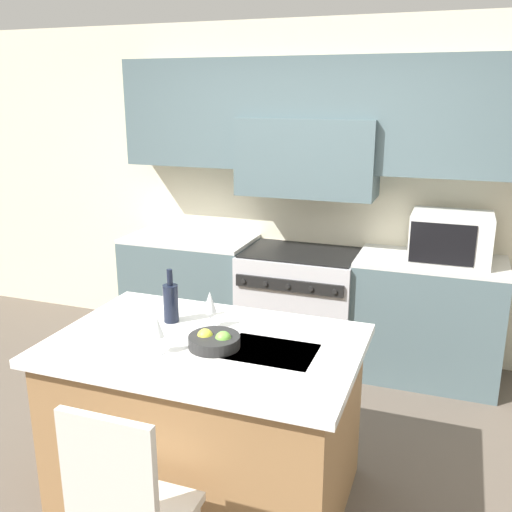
{
  "coord_description": "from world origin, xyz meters",
  "views": [
    {
      "loc": [
        1.15,
        -2.5,
        2.14
      ],
      "look_at": [
        -0.01,
        0.7,
        1.16
      ],
      "focal_mm": 40.0,
      "sensor_mm": 36.0,
      "label": 1
    }
  ],
  "objects_px": {
    "wine_bottle": "(171,302)",
    "wine_glass_far": "(210,303)",
    "microwave": "(451,237)",
    "fruit_bowl": "(214,341)",
    "wine_glass_near": "(157,327)",
    "range_stove": "(300,305)",
    "island_chair": "(126,508)"
  },
  "relations": [
    {
      "from": "microwave",
      "to": "wine_glass_near",
      "type": "height_order",
      "value": "microwave"
    },
    {
      "from": "microwave",
      "to": "wine_bottle",
      "type": "bearing_deg",
      "value": -130.72
    },
    {
      "from": "island_chair",
      "to": "wine_glass_far",
      "type": "distance_m",
      "value": 1.14
    },
    {
      "from": "wine_bottle",
      "to": "island_chair",
      "type": "bearing_deg",
      "value": -72.3
    },
    {
      "from": "wine_glass_near",
      "to": "wine_glass_far",
      "type": "distance_m",
      "value": 0.4
    },
    {
      "from": "wine_glass_near",
      "to": "wine_glass_far",
      "type": "xyz_separation_m",
      "value": [
        0.11,
        0.38,
        0.0
      ]
    },
    {
      "from": "microwave",
      "to": "fruit_bowl",
      "type": "bearing_deg",
      "value": -119.47
    },
    {
      "from": "wine_bottle",
      "to": "wine_glass_far",
      "type": "height_order",
      "value": "wine_bottle"
    },
    {
      "from": "microwave",
      "to": "fruit_bowl",
      "type": "height_order",
      "value": "microwave"
    },
    {
      "from": "range_stove",
      "to": "wine_bottle",
      "type": "relative_size",
      "value": 3.02
    },
    {
      "from": "wine_glass_near",
      "to": "wine_bottle",
      "type": "bearing_deg",
      "value": 108.35
    },
    {
      "from": "wine_bottle",
      "to": "fruit_bowl",
      "type": "bearing_deg",
      "value": -31.95
    },
    {
      "from": "microwave",
      "to": "wine_glass_far",
      "type": "relative_size",
      "value": 2.77
    },
    {
      "from": "range_stove",
      "to": "wine_bottle",
      "type": "distance_m",
      "value": 1.75
    },
    {
      "from": "microwave",
      "to": "fruit_bowl",
      "type": "distance_m",
      "value": 2.15
    },
    {
      "from": "range_stove",
      "to": "island_chair",
      "type": "relative_size",
      "value": 0.89
    },
    {
      "from": "microwave",
      "to": "fruit_bowl",
      "type": "relative_size",
      "value": 2.16
    },
    {
      "from": "wine_glass_far",
      "to": "fruit_bowl",
      "type": "bearing_deg",
      "value": -61.38
    },
    {
      "from": "range_stove",
      "to": "wine_glass_far",
      "type": "bearing_deg",
      "value": -92.11
    },
    {
      "from": "wine_bottle",
      "to": "wine_glass_far",
      "type": "bearing_deg",
      "value": 0.05
    },
    {
      "from": "wine_bottle",
      "to": "fruit_bowl",
      "type": "distance_m",
      "value": 0.43
    },
    {
      "from": "wine_bottle",
      "to": "wine_glass_near",
      "type": "relative_size",
      "value": 1.49
    },
    {
      "from": "microwave",
      "to": "wine_bottle",
      "type": "xyz_separation_m",
      "value": [
        -1.41,
        -1.64,
        -0.1
      ]
    },
    {
      "from": "wine_glass_near",
      "to": "island_chair",
      "type": "bearing_deg",
      "value": -72.7
    },
    {
      "from": "island_chair",
      "to": "wine_glass_far",
      "type": "xyz_separation_m",
      "value": [
        -0.09,
        1.02,
        0.48
      ]
    },
    {
      "from": "wine_glass_near",
      "to": "wine_glass_far",
      "type": "bearing_deg",
      "value": 73.87
    },
    {
      "from": "range_stove",
      "to": "microwave",
      "type": "distance_m",
      "value": 1.3
    },
    {
      "from": "wine_bottle",
      "to": "wine_glass_far",
      "type": "relative_size",
      "value": 1.49
    },
    {
      "from": "microwave",
      "to": "fruit_bowl",
      "type": "xyz_separation_m",
      "value": [
        -1.06,
        -1.87,
        -0.18
      ]
    },
    {
      "from": "microwave",
      "to": "wine_glass_far",
      "type": "xyz_separation_m",
      "value": [
        -1.18,
        -1.64,
        -0.07
      ]
    },
    {
      "from": "wine_glass_near",
      "to": "fruit_bowl",
      "type": "distance_m",
      "value": 0.3
    },
    {
      "from": "wine_glass_far",
      "to": "microwave",
      "type": "bearing_deg",
      "value": 54.37
    }
  ]
}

